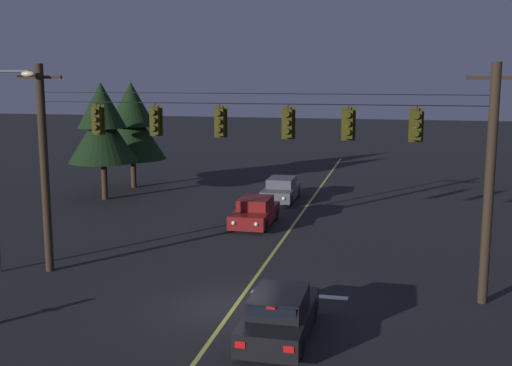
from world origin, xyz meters
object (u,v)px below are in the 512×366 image
Objects in this scene: traffic_light_leftmost at (97,120)px; traffic_light_left_inner at (155,121)px; traffic_light_rightmost at (348,124)px; car_oncoming_trailing at (281,190)px; traffic_light_centre at (220,122)px; tree_verge_near at (102,126)px; car_oncoming_lead at (255,212)px; traffic_light_right_inner at (288,123)px; traffic_light_far_right at (416,125)px; car_waiting_near_lane at (279,316)px; tree_verge_far at (132,124)px.

traffic_light_left_inner is (2.27, 0.00, 0.00)m from traffic_light_leftmost.
car_oncoming_trailing is at bearing 108.13° from traffic_light_rightmost.
traffic_light_centre is 4.51m from traffic_light_rightmost.
tree_verge_near is (-8.86, 13.81, -1.46)m from traffic_light_left_inner.
traffic_light_rightmost reaches higher than car_oncoming_lead.
traffic_light_right_inner and traffic_light_far_right have the same top height.
traffic_light_left_inner is at bearing 180.00° from traffic_light_rightmost.
traffic_light_far_right is at bearing 48.64° from car_waiting_near_lane.
traffic_light_far_right is at bearing 0.00° from traffic_light_left_inner.
traffic_light_centre is 0.17× the size of tree_verge_far.
traffic_light_centre is at bearing -84.91° from car_oncoming_lead.
traffic_light_far_right is 25.54m from tree_verge_far.
tree_verge_near is 1.01× the size of tree_verge_far.
tree_verge_near is (-18.03, 13.81, -1.46)m from traffic_light_far_right.
traffic_light_far_right is (2.24, 0.00, 0.00)m from traffic_light_rightmost.
tree_verge_near reaches higher than car_oncoming_lead.
car_oncoming_trailing is at bearing 101.12° from traffic_light_right_inner.
traffic_light_centre is 1.00× the size of traffic_light_rightmost.
car_oncoming_lead is at bearing 80.25° from traffic_light_left_inner.
traffic_light_left_inner reaches higher than car_oncoming_lead.
traffic_light_leftmost is at bearing 180.00° from traffic_light_centre.
traffic_light_rightmost is at bearing -71.87° from car_oncoming_trailing.
car_waiting_near_lane is (5.41, -4.27, -5.29)m from traffic_light_left_inner.
traffic_light_right_inner is 2.07m from traffic_light_rightmost.
traffic_light_rightmost is 2.24m from traffic_light_far_right.
traffic_light_centre is 0.17× the size of tree_verge_near.
car_oncoming_lead is (-7.57, 9.31, -5.29)m from traffic_light_far_right.
car_waiting_near_lane is (0.54, -4.27, -5.29)m from traffic_light_right_inner.
traffic_light_centre is 0.28× the size of car_waiting_near_lane.
traffic_light_leftmost and traffic_light_right_inner have the same top height.
traffic_light_far_right is at bearing -37.45° from tree_verge_near.
traffic_light_leftmost is 4.70m from traffic_light_centre.
tree_verge_far is at bearing 131.06° from traffic_light_rightmost.
tree_verge_far is at bearing 139.90° from car_oncoming_lead.
traffic_light_left_inner is at bearing -57.32° from tree_verge_near.
traffic_light_left_inner is at bearing -96.33° from car_oncoming_trailing.
traffic_light_rightmost is 17.47m from car_oncoming_trailing.
traffic_light_left_inner is 16.47m from tree_verge_near.
traffic_light_left_inner is at bearing 180.00° from traffic_light_right_inner.
traffic_light_leftmost is 1.00× the size of traffic_light_right_inner.
car_oncoming_trailing is 11.38m from tree_verge_far.
traffic_light_left_inner and traffic_light_rightmost have the same top height.
traffic_light_left_inner is 1.00× the size of traffic_light_right_inner.
traffic_light_far_right reaches higher than car_waiting_near_lane.
car_oncoming_lead is 14.07m from tree_verge_far.
traffic_light_far_right is (9.17, 0.00, 0.00)m from traffic_light_left_inner.
traffic_light_leftmost is at bearing 150.91° from car_waiting_near_lane.
tree_verge_near is (-15.79, 13.81, -1.46)m from traffic_light_rightmost.
car_waiting_near_lane is 0.98× the size of car_oncoming_trailing.
tree_verge_near reaches higher than traffic_light_centre.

